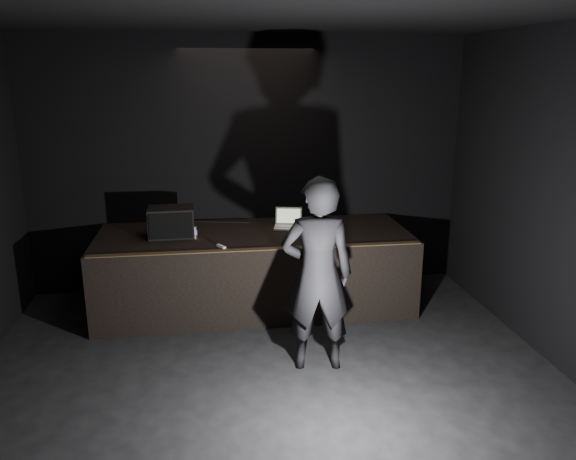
% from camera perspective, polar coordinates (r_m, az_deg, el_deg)
% --- Properties ---
extents(ground, '(7.00, 7.00, 0.00)m').
position_cam_1_polar(ground, '(5.20, -0.62, -19.51)').
color(ground, black).
rests_on(ground, ground).
extents(room_walls, '(6.10, 7.10, 3.52)m').
position_cam_1_polar(room_walls, '(4.36, -0.70, 2.76)').
color(room_walls, black).
rests_on(room_walls, ground).
extents(stage_riser, '(4.00, 1.50, 1.00)m').
position_cam_1_polar(stage_riser, '(7.40, -3.40, -4.02)').
color(stage_riser, black).
rests_on(stage_riser, ground).
extents(riser_lip, '(3.92, 0.10, 0.01)m').
position_cam_1_polar(riser_lip, '(6.56, -2.95, -1.95)').
color(riser_lip, brown).
rests_on(riser_lip, stage_riser).
extents(stage_monitor, '(0.57, 0.43, 0.37)m').
position_cam_1_polar(stage_monitor, '(7.18, -11.78, 0.80)').
color(stage_monitor, black).
rests_on(stage_monitor, stage_riser).
extents(cable, '(0.98, 0.22, 0.02)m').
position_cam_1_polar(cable, '(7.77, -7.42, 0.79)').
color(cable, black).
rests_on(cable, stage_riser).
extents(laptop, '(0.42, 0.39, 0.24)m').
position_cam_1_polar(laptop, '(7.50, 0.01, 0.80)').
color(laptop, silver).
rests_on(laptop, stage_riser).
extents(beer_can, '(0.07, 0.07, 0.16)m').
position_cam_1_polar(beer_can, '(7.07, -9.47, -0.25)').
color(beer_can, silver).
rests_on(beer_can, stage_riser).
extents(plastic_cup, '(0.09, 0.09, 0.11)m').
position_cam_1_polar(plastic_cup, '(7.38, 2.35, 0.48)').
color(plastic_cup, white).
rests_on(plastic_cup, stage_riser).
extents(wii_remote, '(0.11, 0.16, 0.03)m').
position_cam_1_polar(wii_remote, '(6.67, -6.80, -1.68)').
color(wii_remote, silver).
rests_on(wii_remote, stage_riser).
extents(person, '(0.78, 0.55, 2.04)m').
position_cam_1_polar(person, '(5.71, 2.99, -4.57)').
color(person, black).
rests_on(person, ground).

